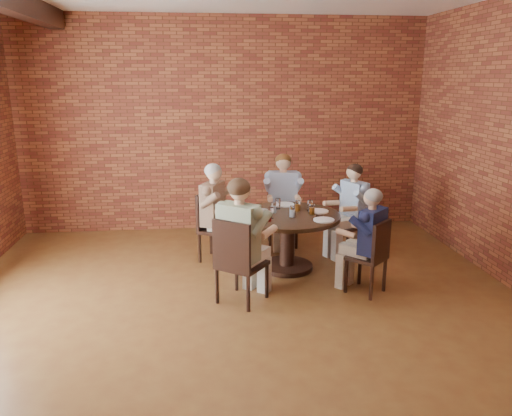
{
  "coord_description": "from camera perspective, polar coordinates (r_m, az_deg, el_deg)",
  "views": [
    {
      "loc": [
        -0.4,
        -4.59,
        2.46
      ],
      "look_at": [
        0.23,
        1.0,
        0.98
      ],
      "focal_mm": 35.0,
      "sensor_mm": 36.0,
      "label": 1
    }
  ],
  "objects": [
    {
      "name": "plate_a",
      "position": [
        6.58,
        7.17,
        -0.35
      ],
      "size": [
        0.26,
        0.26,
        0.01
      ],
      "primitive_type": "cylinder",
      "color": "white",
      "rests_on": "dining_table"
    },
    {
      "name": "plate_c",
      "position": [
        6.53,
        0.44,
        -0.37
      ],
      "size": [
        0.26,
        0.26,
        0.01
      ],
      "primitive_type": "cylinder",
      "color": "white",
      "rests_on": "dining_table"
    },
    {
      "name": "chair_d",
      "position": [
        5.49,
        -2.16,
        -5.86
      ],
      "size": [
        0.65,
        0.65,
        0.98
      ],
      "rotation": [
        0.0,
        0.0,
        2.5
      ],
      "color": "black",
      "rests_on": "floor"
    },
    {
      "name": "smartphone",
      "position": [
        6.33,
        7.19,
        -1.0
      ],
      "size": [
        0.12,
        0.17,
        0.01
      ],
      "primitive_type": "cube",
      "rotation": [
        0.0,
        0.0,
        -0.36
      ],
      "color": "black",
      "rests_on": "dining_table"
    },
    {
      "name": "glass_f",
      "position": [
        6.08,
        1.45,
        -0.89
      ],
      "size": [
        0.07,
        0.07,
        0.14
      ],
      "primitive_type": "cylinder",
      "color": "white",
      "rests_on": "dining_table"
    },
    {
      "name": "diner_d",
      "position": [
        5.51,
        -1.63,
        -3.8
      ],
      "size": [
        0.89,
        0.92,
        1.42
      ],
      "primitive_type": null,
      "rotation": [
        0.0,
        0.0,
        2.5
      ],
      "color": "tan",
      "rests_on": "floor"
    },
    {
      "name": "glass_g",
      "position": [
        6.29,
        4.17,
        -0.41
      ],
      "size": [
        0.07,
        0.07,
        0.14
      ],
      "primitive_type": "cylinder",
      "color": "white",
      "rests_on": "dining_table"
    },
    {
      "name": "floor",
      "position": [
        5.23,
        -1.3,
        -13.34
      ],
      "size": [
        7.0,
        7.0,
        0.0
      ],
      "primitive_type": "plane",
      "color": "brown",
      "rests_on": "ground"
    },
    {
      "name": "plate_d",
      "position": [
        6.19,
        7.76,
        -1.36
      ],
      "size": [
        0.26,
        0.26,
        0.01
      ],
      "primitive_type": "cylinder",
      "color": "white",
      "rests_on": "dining_table"
    },
    {
      "name": "chair_c",
      "position": [
        6.87,
        -5.12,
        -1.8
      ],
      "size": [
        0.58,
        0.58,
        0.94
      ],
      "rotation": [
        0.0,
        0.0,
        1.12
      ],
      "color": "black",
      "rests_on": "floor"
    },
    {
      "name": "diner_e",
      "position": [
        5.9,
        12.61,
        -3.76
      ],
      "size": [
        0.75,
        0.75,
        1.25
      ],
      "primitive_type": null,
      "rotation": [
        0.0,
        0.0,
        3.9
      ],
      "color": "#191F46",
      "rests_on": "floor"
    },
    {
      "name": "glass_d",
      "position": [
        6.47,
        2.01,
        0.06
      ],
      "size": [
        0.07,
        0.07,
        0.14
      ],
      "primitive_type": "cylinder",
      "color": "white",
      "rests_on": "dining_table"
    },
    {
      "name": "diner_b",
      "position": [
        7.41,
        3.1,
        0.87
      ],
      "size": [
        0.62,
        0.73,
        1.37
      ],
      "primitive_type": null,
      "rotation": [
        0.0,
        0.0,
        -0.1
      ],
      "color": "#9BA9C5",
      "rests_on": "floor"
    },
    {
      "name": "diner_a",
      "position": [
        7.09,
        10.74,
        -0.28
      ],
      "size": [
        0.78,
        0.72,
        1.3
      ],
      "primitive_type": null,
      "rotation": [
        0.0,
        0.0,
        -1.15
      ],
      "color": "#3A6498",
      "rests_on": "floor"
    },
    {
      "name": "diner_c",
      "position": [
        6.79,
        -4.49,
        -0.58
      ],
      "size": [
        0.82,
        0.77,
        1.34
      ],
      "primitive_type": null,
      "rotation": [
        0.0,
        0.0,
        1.12
      ],
      "color": "brown",
      "rests_on": "floor"
    },
    {
      "name": "glass_c",
      "position": [
        6.67,
        2.52,
        0.51
      ],
      "size": [
        0.07,
        0.07,
        0.14
      ],
      "primitive_type": "cylinder",
      "color": "white",
      "rests_on": "dining_table"
    },
    {
      "name": "glass_h",
      "position": [
        6.43,
        6.41,
        -0.11
      ],
      "size": [
        0.07,
        0.07,
        0.14
      ],
      "primitive_type": "cylinder",
      "color": "white",
      "rests_on": "dining_table"
    },
    {
      "name": "glass_a",
      "position": [
        6.61,
        6.2,
        0.3
      ],
      "size": [
        0.07,
        0.07,
        0.14
      ],
      "primitive_type": "cylinder",
      "color": "white",
      "rests_on": "dining_table"
    },
    {
      "name": "dining_table",
      "position": [
        6.5,
        3.6,
        -2.57
      ],
      "size": [
        1.36,
        1.36,
        0.75
      ],
      "color": "black",
      "rests_on": "floor"
    },
    {
      "name": "chair_e",
      "position": [
        5.91,
        13.17,
        -5.15
      ],
      "size": [
        0.55,
        0.55,
        0.89
      ],
      "rotation": [
        0.0,
        0.0,
        3.9
      ],
      "color": "black",
      "rests_on": "floor"
    },
    {
      "name": "glass_e",
      "position": [
        6.22,
        1.73,
        -0.55
      ],
      "size": [
        0.07,
        0.07,
        0.14
      ],
      "primitive_type": "cylinder",
      "color": "white",
      "rests_on": "dining_table"
    },
    {
      "name": "chair_b",
      "position": [
        7.54,
        3.04,
        -0.21
      ],
      "size": [
        0.49,
        0.49,
        0.96
      ],
      "rotation": [
        0.0,
        0.0,
        -0.1
      ],
      "color": "black",
      "rests_on": "floor"
    },
    {
      "name": "chair_a",
      "position": [
        7.18,
        11.17,
        -1.35
      ],
      "size": [
        0.54,
        0.54,
        0.92
      ],
      "rotation": [
        0.0,
        0.0,
        -1.15
      ],
      "color": "black",
      "rests_on": "floor"
    },
    {
      "name": "wall_back",
      "position": [
        8.14,
        -3.6,
        9.37
      ],
      "size": [
        7.0,
        0.0,
        7.0
      ],
      "primitive_type": "plane",
      "rotation": [
        1.57,
        0.0,
        0.0
      ],
      "color": "brown",
      "rests_on": "ground"
    },
    {
      "name": "glass_b",
      "position": [
        6.57,
        4.79,
        0.25
      ],
      "size": [
        0.07,
        0.07,
        0.14
      ],
      "primitive_type": "cylinder",
      "color": "white",
      "rests_on": "dining_table"
    },
    {
      "name": "wall_front",
      "position": [
        1.39,
        12.0,
        -18.81
      ],
      "size": [
        7.0,
        0.0,
        7.0
      ],
      "primitive_type": "plane",
      "rotation": [
        -1.57,
        0.0,
        0.0
      ],
      "color": "brown",
      "rests_on": "ground"
    },
    {
      "name": "plate_b",
      "position": [
        6.89,
        3.31,
        0.42
      ],
      "size": [
        0.26,
        0.26,
        0.01
      ],
      "primitive_type": "cylinder",
      "color": "white",
      "rests_on": "dining_table"
    }
  ]
}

